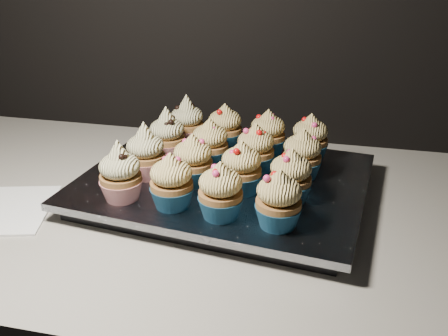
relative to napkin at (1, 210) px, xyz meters
name	(u,v)px	position (x,y,z in m)	size (l,w,h in m)	color
worktop	(217,215)	(0.32, 0.10, -0.02)	(2.44, 0.64, 0.04)	beige
napkin	(1,210)	(0.00, 0.00, 0.00)	(0.15, 0.15, 0.00)	white
baking_tray	(224,189)	(0.33, 0.13, 0.01)	(0.41, 0.32, 0.02)	black
foil_lining	(224,180)	(0.33, 0.13, 0.03)	(0.45, 0.35, 0.01)	silver
cupcake_0	(120,174)	(0.20, 0.02, 0.07)	(0.06, 0.06, 0.10)	#B1181E
cupcake_1	(171,183)	(0.28, 0.02, 0.07)	(0.06, 0.06, 0.08)	#195278
cupcake_2	(221,192)	(0.35, 0.00, 0.07)	(0.06, 0.06, 0.08)	#195278
cupcake_3	(279,201)	(0.43, 0.00, 0.07)	(0.06, 0.06, 0.08)	#195278
cupcake_4	(146,154)	(0.21, 0.10, 0.07)	(0.06, 0.06, 0.10)	#B1181E
cupcake_5	(193,162)	(0.29, 0.09, 0.07)	(0.06, 0.06, 0.08)	#195278
cupcake_6	(241,169)	(0.37, 0.09, 0.07)	(0.06, 0.06, 0.08)	#195278
cupcake_7	(290,177)	(0.44, 0.07, 0.07)	(0.06, 0.06, 0.08)	#195278
cupcake_8	(167,136)	(0.22, 0.18, 0.07)	(0.06, 0.06, 0.10)	#B1181E
cupcake_9	(210,144)	(0.30, 0.17, 0.07)	(0.06, 0.06, 0.08)	#195278
cupcake_10	(255,150)	(0.37, 0.16, 0.07)	(0.06, 0.06, 0.08)	#195278
cupcake_11	(302,156)	(0.45, 0.16, 0.07)	(0.06, 0.06, 0.08)	#195278
cupcake_12	(187,123)	(0.23, 0.26, 0.07)	(0.06, 0.06, 0.10)	#B1181E
cupcake_13	(225,128)	(0.30, 0.25, 0.07)	(0.06, 0.06, 0.08)	#195278
cupcake_14	(268,134)	(0.38, 0.24, 0.07)	(0.06, 0.06, 0.08)	#195278
cupcake_15	(310,139)	(0.46, 0.23, 0.07)	(0.06, 0.06, 0.08)	#195278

